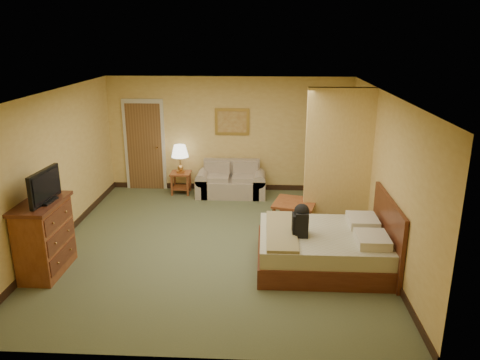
# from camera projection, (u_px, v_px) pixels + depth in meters

# --- Properties ---
(floor) EXTENTS (6.00, 6.00, 0.00)m
(floor) POSITION_uv_depth(u_px,v_px,m) (217.00, 244.00, 8.13)
(floor) COLOR #555C3B
(floor) RESTS_ON ground
(ceiling) EXTENTS (6.00, 6.00, 0.00)m
(ceiling) POSITION_uv_depth(u_px,v_px,m) (214.00, 93.00, 7.35)
(ceiling) COLOR white
(ceiling) RESTS_ON back_wall
(back_wall) EXTENTS (5.50, 0.02, 2.60)m
(back_wall) POSITION_uv_depth(u_px,v_px,m) (229.00, 135.00, 10.60)
(back_wall) COLOR #E1B860
(back_wall) RESTS_ON floor
(left_wall) EXTENTS (0.02, 6.00, 2.60)m
(left_wall) POSITION_uv_depth(u_px,v_px,m) (53.00, 170.00, 7.88)
(left_wall) COLOR #E1B860
(left_wall) RESTS_ON floor
(right_wall) EXTENTS (0.02, 6.00, 2.60)m
(right_wall) POSITION_uv_depth(u_px,v_px,m) (384.00, 175.00, 7.60)
(right_wall) COLOR #E1B860
(right_wall) RESTS_ON floor
(partition) EXTENTS (1.20, 0.15, 2.60)m
(partition) POSITION_uv_depth(u_px,v_px,m) (338.00, 160.00, 8.52)
(partition) COLOR #E1B860
(partition) RESTS_ON floor
(door) EXTENTS (0.94, 0.16, 2.10)m
(door) POSITION_uv_depth(u_px,v_px,m) (145.00, 145.00, 10.75)
(door) COLOR beige
(door) RESTS_ON floor
(baseboard) EXTENTS (5.50, 0.02, 0.12)m
(baseboard) POSITION_uv_depth(u_px,v_px,m) (230.00, 187.00, 10.96)
(baseboard) COLOR black
(baseboard) RESTS_ON floor
(loveseat) EXTENTS (1.54, 0.72, 0.78)m
(loveseat) POSITION_uv_depth(u_px,v_px,m) (231.00, 184.00, 10.50)
(loveseat) COLOR tan
(loveseat) RESTS_ON floor
(side_table) EXTENTS (0.45, 0.45, 0.49)m
(side_table) POSITION_uv_depth(u_px,v_px,m) (181.00, 179.00, 10.61)
(side_table) COLOR brown
(side_table) RESTS_ON floor
(table_lamp) EXTENTS (0.38, 0.38, 0.63)m
(table_lamp) POSITION_uv_depth(u_px,v_px,m) (180.00, 152.00, 10.42)
(table_lamp) COLOR #BB8644
(table_lamp) RESTS_ON side_table
(coffee_table) EXTENTS (0.92, 0.92, 0.48)m
(coffee_table) POSITION_uv_depth(u_px,v_px,m) (295.00, 209.00, 8.78)
(coffee_table) COLOR brown
(coffee_table) RESTS_ON floor
(wall_picture) EXTENTS (0.78, 0.04, 0.60)m
(wall_picture) POSITION_uv_depth(u_px,v_px,m) (232.00, 122.00, 10.48)
(wall_picture) COLOR #B78E3F
(wall_picture) RESTS_ON back_wall
(dresser) EXTENTS (0.56, 1.07, 1.14)m
(dresser) POSITION_uv_depth(u_px,v_px,m) (45.00, 237.00, 7.02)
(dresser) COLOR brown
(dresser) RESTS_ON floor
(tv) EXTENTS (0.22, 0.80, 0.49)m
(tv) POSITION_uv_depth(u_px,v_px,m) (45.00, 187.00, 6.77)
(tv) COLOR black
(tv) RESTS_ON dresser
(bed) EXTENTS (2.04, 1.74, 1.12)m
(bed) POSITION_uv_depth(u_px,v_px,m) (328.00, 247.00, 7.30)
(bed) COLOR #4C1F11
(bed) RESTS_ON floor
(backpack) EXTENTS (0.23, 0.29, 0.50)m
(backpack) POSITION_uv_depth(u_px,v_px,m) (301.00, 219.00, 7.07)
(backpack) COLOR black
(backpack) RESTS_ON bed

